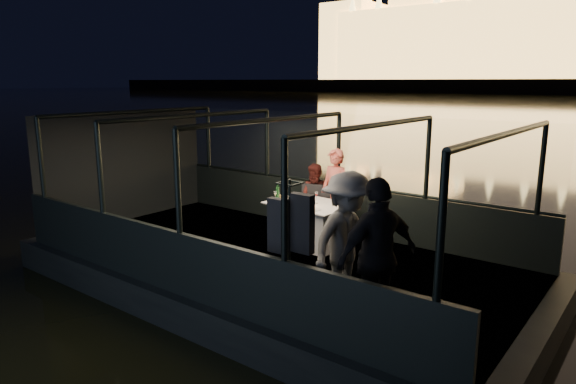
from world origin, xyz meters
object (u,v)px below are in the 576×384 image
Objects in this scene: coat_stand at (290,247)px; wine_bottle at (278,193)px; chair_port_right at (325,215)px; person_man_maroon at (316,194)px; passenger_stripe at (347,245)px; passenger_dark at (377,263)px; dining_table_central at (310,224)px; chair_port_left at (306,212)px; person_woman_coral at (335,197)px.

wine_bottle is (-2.03, 2.29, 0.02)m from coat_stand.
coat_stand is (1.44, -2.97, 0.45)m from chair_port_right.
chair_port_right is 0.56m from person_man_maroon.
chair_port_right is 0.46× the size of passenger_stripe.
passenger_dark reaches higher than person_man_maroon.
dining_table_central is 0.89m from person_man_maroon.
passenger_stripe is (1.90, -1.88, 0.47)m from dining_table_central.
chair_port_left is 3.54m from coat_stand.
coat_stand is (1.87, -2.97, 0.45)m from chair_port_left.
passenger_stripe reaches higher than wine_bottle.
chair_port_right is 0.45× the size of passenger_dark.
passenger_dark is at bearing 15.34° from coat_stand.
wine_bottle is (-0.62, -0.95, 0.17)m from person_woman_coral.
coat_stand is at bearing -73.23° from chair_port_right.
coat_stand is at bearing -59.86° from dining_table_central.
dining_table_central is at bearing -59.28° from chair_port_left.
person_man_maroon is at bearing -111.87° from passenger_dark.
coat_stand is at bearing -50.89° from passenger_dark.
dining_table_central is 3.40m from passenger_dark.
chair_port_right is 3.33m from coat_stand.
person_man_maroon is at bearing -174.94° from person_woman_coral.
dining_table_central is 4.44× the size of wine_bottle.
person_man_maroon is at bearing 70.71° from chair_port_left.
chair_port_right is at bearing -91.51° from person_woman_coral.
dining_table_central is 1.75× the size of chair_port_right.
chair_port_right is 1.02m from wine_bottle.
passenger_stripe is (2.27, -2.60, 0.10)m from person_man_maroon.
chair_port_left is at bearing 131.86° from dining_table_central.
chair_port_left is 0.57× the size of person_woman_coral.
person_woman_coral is (0.03, 0.27, 0.30)m from chair_port_right.
chair_port_right is at bearing 115.81° from coat_stand.
passenger_stripe reaches higher than dining_table_central.
wine_bottle is at bearing -117.95° from person_woman_coral.
chair_port_left is at bearing 122.14° from coat_stand.
passenger_stripe is (2.30, -2.33, 0.40)m from chair_port_left.
passenger_stripe is at bearing -60.27° from chair_port_right.
person_woman_coral is 1.24× the size of person_man_maroon.
person_woman_coral reaches higher than person_man_maroon.
person_woman_coral is at bearing 113.45° from coat_stand.
person_man_maroon is at bearing 119.42° from coat_stand.
chair_port_right is at bearing -11.13° from chair_port_left.
wine_bottle reaches higher than chair_port_left.
person_man_maroon is 0.74× the size of passenger_stripe.
dining_table_central is 0.78× the size of passenger_dark.
person_woman_coral is at bearing -116.37° from passenger_dark.
person_man_maroon is (-0.36, 0.72, 0.36)m from dining_table_central.
dining_table_central is 2.72m from passenger_stripe.
person_woman_coral is 5.12× the size of wine_bottle.
person_woman_coral is 3.85m from passenger_dark.
coat_stand is 3.73m from person_man_maroon.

